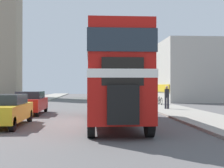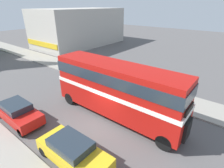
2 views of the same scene
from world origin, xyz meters
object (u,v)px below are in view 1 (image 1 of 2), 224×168
(bus_distant, at_px, (97,81))
(bicycle_on_pavement, at_px, (160,101))
(car_parked_near, at_px, (5,110))
(church_tower, at_px, (5,6))
(car_parked_mid, at_px, (30,102))
(double_decker_bus, at_px, (112,73))
(pedestrian_walking, at_px, (167,96))

(bus_distant, bearing_deg, bicycle_on_pavement, -72.45)
(car_parked_near, relative_size, church_tower, 0.15)
(church_tower, bearing_deg, car_parked_mid, -72.33)
(double_decker_bus, bearing_deg, church_tower, 112.19)
(double_decker_bus, distance_m, bus_distant, 31.60)
(double_decker_bus, bearing_deg, bicycle_on_pavement, 67.56)
(car_parked_near, bearing_deg, bus_distant, 81.00)
(car_parked_mid, distance_m, church_tower, 38.07)
(bus_distant, xyz_separation_m, car_parked_near, (-5.14, -32.48, -1.87))
(church_tower, bearing_deg, double_decker_bus, -67.81)
(bus_distant, bearing_deg, double_decker_bus, -89.88)
(bus_distant, distance_m, bicycle_on_pavement, 18.99)
(car_parked_mid, height_order, pedestrian_walking, pedestrian_walking)
(car_parked_mid, relative_size, church_tower, 0.15)
(pedestrian_walking, xyz_separation_m, bicycle_on_pavement, (0.67, 5.35, -0.67))
(double_decker_bus, relative_size, church_tower, 0.36)
(car_parked_near, distance_m, bicycle_on_pavement, 18.09)
(bus_distant, bearing_deg, church_tower, 155.29)
(car_parked_mid, bearing_deg, bus_distant, 78.79)
(bicycle_on_pavement, xyz_separation_m, church_tower, (-21.48, 25.25, 15.30))
(double_decker_bus, relative_size, car_parked_mid, 2.45)
(double_decker_bus, bearing_deg, bus_distant, 90.12)
(car_parked_near, height_order, car_parked_mid, car_parked_mid)
(pedestrian_walking, height_order, bicycle_on_pavement, pedestrian_walking)
(car_parked_mid, relative_size, pedestrian_walking, 2.47)
(pedestrian_walking, bearing_deg, car_parked_near, -138.01)
(bus_distant, distance_m, car_parked_mid, 26.65)
(bicycle_on_pavement, bearing_deg, double_decker_bus, -112.44)
(car_parked_mid, xyz_separation_m, pedestrian_walking, (10.18, 2.74, 0.35))
(car_parked_near, distance_m, pedestrian_walking, 13.67)
(bus_distant, relative_size, pedestrian_walking, 5.64)
(double_decker_bus, relative_size, bus_distant, 1.07)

